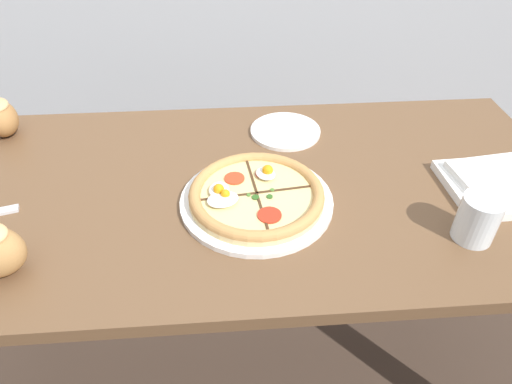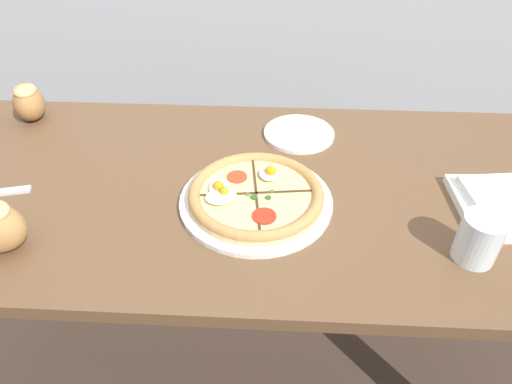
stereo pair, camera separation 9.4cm
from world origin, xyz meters
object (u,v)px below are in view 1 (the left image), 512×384
Objects in this scene: dining_table at (230,220)px; napkin_folded at (501,184)px; bread_piece_near at (0,117)px; pizza at (255,196)px; side_saucer at (285,131)px; water_glass at (476,221)px.

napkin_folded is (0.59, -0.06, 0.12)m from dining_table.
pizza is at bearing -27.49° from bread_piece_near.
pizza is 1.78× the size of side_saucer.
dining_table is 0.52m from water_glass.
napkin_folded is at bearing -5.85° from dining_table.
bread_piece_near and water_glass have the same top height.
bread_piece_near is at bearing 155.44° from dining_table.
pizza reaches higher than napkin_folded.
pizza is (0.06, -0.06, 0.12)m from dining_table.
side_saucer is (-0.44, 0.27, -0.01)m from napkin_folded.
pizza is at bearing -179.55° from napkin_folded.
bread_piece_near is 0.72m from side_saucer.
dining_table is at bearing 174.15° from napkin_folded.
dining_table is 0.60m from napkin_folded.
napkin_folded reaches higher than side_saucer.
water_glass is (1.03, -0.45, -0.01)m from bread_piece_near.
napkin_folded is at bearing -31.69° from side_saucer.
side_saucer reaches higher than dining_table.
bread_piece_near is at bearing 156.14° from water_glass.
bread_piece_near is at bearing 164.57° from napkin_folded.
napkin_folded is at bearing 47.18° from water_glass.
dining_table is 4.82× the size of pizza.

